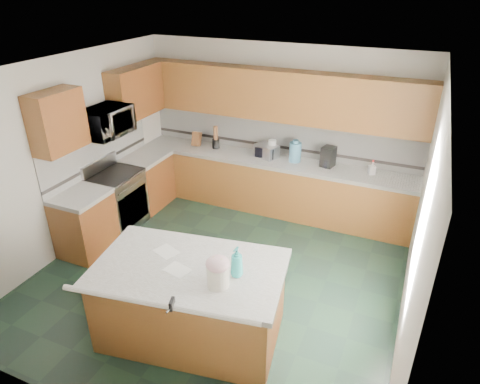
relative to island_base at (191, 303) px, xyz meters
The scene contains 52 objects.
floor 1.15m from the island_base, 100.02° to the left, with size 4.60×4.60×0.00m, color black.
ceiling 2.51m from the island_base, 100.02° to the left, with size 4.60×4.60×0.00m, color white.
wall_back 3.50m from the island_base, 93.16° to the left, with size 4.60×0.04×2.70m, color silver.
wall_front 1.58m from the island_base, 98.38° to the right, with size 4.60×0.04×2.70m, color silver.
wall_left 2.87m from the island_base, 157.19° to the left, with size 0.04×4.60×2.70m, color silver.
wall_right 2.55m from the island_base, 26.30° to the left, with size 0.04×4.60×2.70m, color silver.
back_base_cab 3.06m from the island_base, 93.49° to the left, with size 4.60×0.60×0.86m, color #361708.
back_countertop 3.09m from the island_base, 93.49° to the left, with size 4.60×0.64×0.06m, color white.
back_upper_cab 3.53m from the island_base, 93.34° to the left, with size 4.60×0.33×0.78m, color #361708.
back_backsplash 3.44m from the island_base, 93.19° to the left, with size 4.60×0.02×0.63m, color silver.
back_accent_band 3.40m from the island_base, 93.20° to the left, with size 4.60×0.01×0.05m, color black.
left_base_cab_rear 3.21m from the island_base, 133.00° to the left, with size 0.60×0.82×0.86m, color #361708.
left_counter_rear 3.24m from the island_base, 133.00° to the left, with size 0.64×0.82×0.06m, color white.
left_base_cab_front 2.33m from the island_base, 159.57° to the left, with size 0.60×0.72×0.86m, color #361708.
left_counter_front 2.38m from the island_base, 159.57° to the left, with size 0.64×0.72×0.06m, color white.
left_backsplash 3.06m from the island_base, 147.04° to the left, with size 0.02×2.30×0.63m, color silver.
left_accent_band 3.01m from the island_base, 146.98° to the left, with size 0.01×2.30×0.05m, color black.
left_upper_cab_rear 3.72m from the island_base, 133.12° to the left, with size 0.33×1.09×0.78m, color #361708.
left_upper_cab_front 2.89m from the island_base, 160.67° to the left, with size 0.33×0.72×0.78m, color #361708.
range_body 2.68m from the island_base, 144.59° to the left, with size 0.60×0.76×0.88m, color #B7B7BC.
range_oven_door 2.45m from the island_base, 140.66° to the left, with size 0.02×0.68×0.55m, color black.
range_cooktop 2.72m from the island_base, 144.59° to the left, with size 0.62×0.78×0.04m, color black.
range_handle 2.45m from the island_base, 140.21° to the left, with size 0.02×0.02×0.66m, color #B7B7BC.
range_backguard 2.96m from the island_base, 147.57° to the left, with size 0.06×0.76×0.18m, color #B7B7BC.
microwave 2.98m from the island_base, 144.59° to the left, with size 0.73×0.50×0.41m, color #B7B7BC.
island_base is the anchor object (origin of this frame).
island_top 0.46m from the island_base, ahead, with size 1.97×1.17×0.06m, color white.
island_bullnose 0.74m from the island_base, 90.00° to the right, with size 0.06×0.06×1.97m, color white.
treat_jar 0.74m from the island_base, 19.77° to the right, with size 0.21×0.21×0.22m, color silver.
treat_jar_lid 0.87m from the island_base, 19.77° to the right, with size 0.23×0.23×0.14m, color #EFBDCB.
treat_jar_knob 0.91m from the island_base, 19.77° to the right, with size 0.03×0.03×0.08m, color tan.
treat_jar_knob_end_l 0.89m from the island_base, 21.63° to the right, with size 0.04×0.04×0.04m, color tan.
treat_jar_knob_end_r 0.93m from the island_base, 18.19° to the right, with size 0.04×0.04×0.04m, color tan.
soap_bottle_island 0.83m from the island_base, ahead, with size 0.13×0.13×0.33m, color teal.
paper_sheet_a 0.51m from the island_base, 129.67° to the right, with size 0.25×0.19×0.00m, color white.
paper_sheet_b 0.62m from the island_base, 159.06° to the left, with size 0.25×0.19×0.00m, color white.
clamp_body 0.77m from the island_base, 75.57° to the right, with size 0.03×0.10×0.09m, color black.
clamp_handle 0.80m from the island_base, 76.96° to the right, with size 0.02×0.02×0.07m, color black.
knife_block 3.55m from the island_base, 117.38° to the left, with size 0.13×0.11×0.25m, color #472814.
utensil_crock 3.42m from the island_base, 111.68° to the left, with size 0.13×0.13×0.16m, color black.
utensil_bundle 3.46m from the island_base, 111.68° to the left, with size 0.07×0.07×0.23m, color #472814.
toaster_oven 3.18m from the island_base, 95.57° to the left, with size 0.36×0.25×0.21m, color #B7B7BC.
toaster_oven_door 3.06m from the island_base, 95.78° to the left, with size 0.32×0.01×0.17m, color black.
paper_towel 3.23m from the island_base, 94.08° to the left, with size 0.13×0.13×0.29m, color white.
paper_towel_base 3.20m from the island_base, 94.08° to the left, with size 0.19×0.19×0.01m, color #B7B7BC.
water_jug 3.19m from the island_base, 86.72° to the left, with size 0.19×0.19×0.32m, color #508FB1.
water_jug_neck 3.23m from the island_base, 86.72° to the left, with size 0.09×0.09×0.05m, color #508FB1.
coffee_maker 3.28m from the island_base, 77.28° to the left, with size 0.19×0.21×0.32m, color black.
coffee_carafe 3.22m from the island_base, 77.09° to the left, with size 0.13×0.13×0.13m, color black.
soap_bottle_back 3.45m from the island_base, 65.92° to the left, with size 0.09×0.09×0.20m, color white.
soap_back_cap 3.47m from the island_base, 65.92° to the left, with size 0.02×0.02×0.03m, color red.
window_light_proxy 2.51m from the island_base, 22.10° to the left, with size 0.02×1.40×1.10m, color white.
Camera 1 is at (2.10, -4.12, 3.62)m, focal length 32.00 mm.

